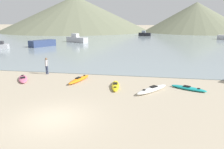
{
  "coord_description": "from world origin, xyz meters",
  "views": [
    {
      "loc": [
        5.41,
        -11.0,
        5.68
      ],
      "look_at": [
        1.89,
        8.93,
        0.5
      ],
      "focal_mm": 35.0,
      "sensor_mm": 36.0,
      "label": 1
    }
  ],
  "objects_px": {
    "moored_boat_0": "(77,39)",
    "moored_boat_2": "(145,34)",
    "kayak_on_sand_2": "(23,79)",
    "kayak_on_sand_1": "(189,88)",
    "person_near_waterline": "(47,65)",
    "kayak_on_sand_4": "(152,89)",
    "moored_boat_4": "(42,43)",
    "kayak_on_sand_3": "(115,86)",
    "kayak_on_sand_0": "(79,79)"
  },
  "relations": [
    {
      "from": "kayak_on_sand_4",
      "to": "moored_boat_2",
      "type": "relative_size",
      "value": 0.77
    },
    {
      "from": "moored_boat_0",
      "to": "moored_boat_2",
      "type": "distance_m",
      "value": 28.47
    },
    {
      "from": "kayak_on_sand_1",
      "to": "moored_boat_0",
      "type": "xyz_separation_m",
      "value": [
        -21.19,
        33.83,
        0.68
      ]
    },
    {
      "from": "person_near_waterline",
      "to": "moored_boat_2",
      "type": "bearing_deg",
      "value": 81.12
    },
    {
      "from": "kayak_on_sand_4",
      "to": "moored_boat_2",
      "type": "bearing_deg",
      "value": 92.33
    },
    {
      "from": "kayak_on_sand_0",
      "to": "kayak_on_sand_1",
      "type": "distance_m",
      "value": 9.74
    },
    {
      "from": "person_near_waterline",
      "to": "moored_boat_0",
      "type": "distance_m",
      "value": 31.83
    },
    {
      "from": "kayak_on_sand_0",
      "to": "moored_boat_4",
      "type": "bearing_deg",
      "value": 123.75
    },
    {
      "from": "person_near_waterline",
      "to": "moored_boat_0",
      "type": "xyz_separation_m",
      "value": [
        -7.3,
        30.98,
        -0.2
      ]
    },
    {
      "from": "moored_boat_2",
      "to": "person_near_waterline",
      "type": "bearing_deg",
      "value": -98.88
    },
    {
      "from": "kayak_on_sand_0",
      "to": "kayak_on_sand_4",
      "type": "distance_m",
      "value": 6.98
    },
    {
      "from": "kayak_on_sand_1",
      "to": "kayak_on_sand_2",
      "type": "distance_m",
      "value": 15.1
    },
    {
      "from": "kayak_on_sand_0",
      "to": "kayak_on_sand_1",
      "type": "relative_size",
      "value": 1.16
    },
    {
      "from": "person_near_waterline",
      "to": "moored_boat_0",
      "type": "height_order",
      "value": "moored_boat_0"
    },
    {
      "from": "person_near_waterline",
      "to": "kayak_on_sand_3",
      "type": "bearing_deg",
      "value": -22.63
    },
    {
      "from": "kayak_on_sand_2",
      "to": "person_near_waterline",
      "type": "bearing_deg",
      "value": 65.0
    },
    {
      "from": "kayak_on_sand_4",
      "to": "moored_boat_0",
      "type": "relative_size",
      "value": 0.54
    },
    {
      "from": "kayak_on_sand_1",
      "to": "moored_boat_4",
      "type": "height_order",
      "value": "moored_boat_4"
    },
    {
      "from": "kayak_on_sand_1",
      "to": "moored_boat_4",
      "type": "xyz_separation_m",
      "value": [
        -25.58,
        24.63,
        0.59
      ]
    },
    {
      "from": "kayak_on_sand_1",
      "to": "kayak_on_sand_2",
      "type": "height_order",
      "value": "kayak_on_sand_2"
    },
    {
      "from": "moored_boat_4",
      "to": "kayak_on_sand_1",
      "type": "bearing_deg",
      "value": -43.91
    },
    {
      "from": "kayak_on_sand_3",
      "to": "moored_boat_0",
      "type": "height_order",
      "value": "moored_boat_0"
    },
    {
      "from": "kayak_on_sand_4",
      "to": "person_near_waterline",
      "type": "distance_m",
      "value": 11.6
    },
    {
      "from": "moored_boat_0",
      "to": "kayak_on_sand_3",
      "type": "bearing_deg",
      "value": -66.16
    },
    {
      "from": "person_near_waterline",
      "to": "moored_boat_2",
      "type": "height_order",
      "value": "moored_boat_2"
    },
    {
      "from": "kayak_on_sand_1",
      "to": "kayak_on_sand_2",
      "type": "xyz_separation_m",
      "value": [
        -15.09,
        0.27,
        0.02
      ]
    },
    {
      "from": "kayak_on_sand_1",
      "to": "moored_boat_2",
      "type": "xyz_separation_m",
      "value": [
        -5.36,
        57.49,
        0.56
      ]
    },
    {
      "from": "kayak_on_sand_0",
      "to": "person_near_waterline",
      "type": "distance_m",
      "value": 4.71
    },
    {
      "from": "kayak_on_sand_3",
      "to": "person_near_waterline",
      "type": "bearing_deg",
      "value": 157.37
    },
    {
      "from": "kayak_on_sand_1",
      "to": "moored_boat_0",
      "type": "height_order",
      "value": "moored_boat_0"
    },
    {
      "from": "kayak_on_sand_2",
      "to": "moored_boat_0",
      "type": "distance_m",
      "value": 34.12
    },
    {
      "from": "kayak_on_sand_2",
      "to": "moored_boat_0",
      "type": "xyz_separation_m",
      "value": [
        -6.1,
        33.57,
        0.66
      ]
    },
    {
      "from": "kayak_on_sand_1",
      "to": "kayak_on_sand_0",
      "type": "bearing_deg",
      "value": 174.94
    },
    {
      "from": "kayak_on_sand_0",
      "to": "moored_boat_0",
      "type": "distance_m",
      "value": 34.93
    },
    {
      "from": "kayak_on_sand_0",
      "to": "kayak_on_sand_2",
      "type": "distance_m",
      "value": 5.43
    },
    {
      "from": "kayak_on_sand_2",
      "to": "person_near_waterline",
      "type": "relative_size",
      "value": 1.68
    },
    {
      "from": "kayak_on_sand_2",
      "to": "moored_boat_4",
      "type": "relative_size",
      "value": 0.52
    },
    {
      "from": "kayak_on_sand_0",
      "to": "kayak_on_sand_3",
      "type": "xyz_separation_m",
      "value": [
        3.65,
        -1.28,
        -0.04
      ]
    },
    {
      "from": "kayak_on_sand_0",
      "to": "kayak_on_sand_4",
      "type": "relative_size",
      "value": 1.05
    },
    {
      "from": "kayak_on_sand_3",
      "to": "person_near_waterline",
      "type": "height_order",
      "value": "person_near_waterline"
    },
    {
      "from": "kayak_on_sand_1",
      "to": "moored_boat_4",
      "type": "bearing_deg",
      "value": 136.09
    },
    {
      "from": "person_near_waterline",
      "to": "moored_boat_4",
      "type": "height_order",
      "value": "person_near_waterline"
    },
    {
      "from": "kayak_on_sand_0",
      "to": "kayak_on_sand_1",
      "type": "height_order",
      "value": "kayak_on_sand_0"
    },
    {
      "from": "moored_boat_2",
      "to": "kayak_on_sand_3",
      "type": "bearing_deg",
      "value": -90.69
    },
    {
      "from": "kayak_on_sand_0",
      "to": "person_near_waterline",
      "type": "xyz_separation_m",
      "value": [
        -4.19,
        1.99,
        0.83
      ]
    },
    {
      "from": "kayak_on_sand_0",
      "to": "kayak_on_sand_3",
      "type": "relative_size",
      "value": 1.11
    },
    {
      "from": "moored_boat_4",
      "to": "moored_boat_2",
      "type": "bearing_deg",
      "value": 58.39
    },
    {
      "from": "moored_boat_0",
      "to": "moored_boat_4",
      "type": "height_order",
      "value": "moored_boat_0"
    },
    {
      "from": "moored_boat_0",
      "to": "moored_boat_2",
      "type": "bearing_deg",
      "value": 56.2
    },
    {
      "from": "kayak_on_sand_3",
      "to": "kayak_on_sand_1",
      "type": "bearing_deg",
      "value": 3.94
    }
  ]
}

